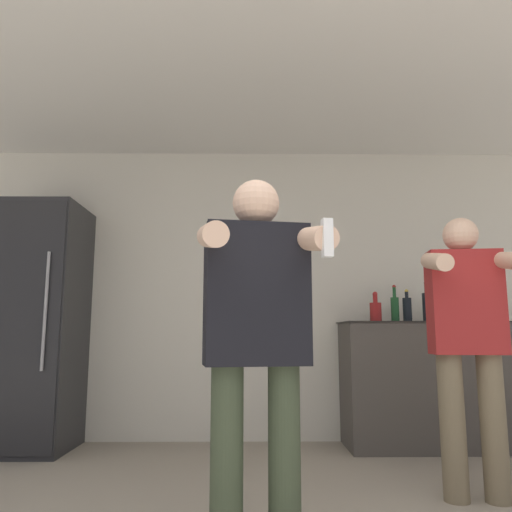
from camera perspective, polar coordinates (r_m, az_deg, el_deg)
The scene contains 11 objects.
wall_back at distance 4.46m, azimuth 1.14°, elevation -4.08°, with size 7.00×0.06×2.55m.
ceiling_slab at distance 3.25m, azimuth 2.02°, elevation 22.21°, with size 7.00×3.79×0.05m.
refrigerator at distance 4.42m, azimuth -23.81°, elevation -7.18°, with size 0.66×0.71×1.95m.
counter at distance 4.41m, azimuth 19.85°, elevation -13.59°, with size 1.50×0.58×1.00m.
bottle_tall_gin at distance 4.25m, azimuth 15.59°, elevation -5.71°, with size 0.07×0.07×0.30m.
bottle_amber_bourbon at distance 4.28m, azimuth 16.90°, elevation -5.77°, with size 0.07×0.07×0.27m.
bottle_dark_rum at distance 4.47m, azimuth 23.68°, elevation -5.85°, with size 0.07×0.07×0.22m.
bottle_clear_vodka at distance 4.33m, azimuth 18.94°, elevation -5.42°, with size 0.07×0.07×0.33m.
bottle_green_wine at distance 4.21m, azimuth 13.51°, elevation -6.08°, with size 0.09×0.09×0.25m.
person_woman_foreground at distance 2.05m, azimuth 0.07°, elevation -8.45°, with size 0.55×0.52×1.55m.
person_man_side at distance 3.09m, azimuth 23.03°, elevation -8.10°, with size 0.51×0.50×1.57m.
Camera 1 is at (-0.14, -1.14, 0.89)m, focal length 35.00 mm.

